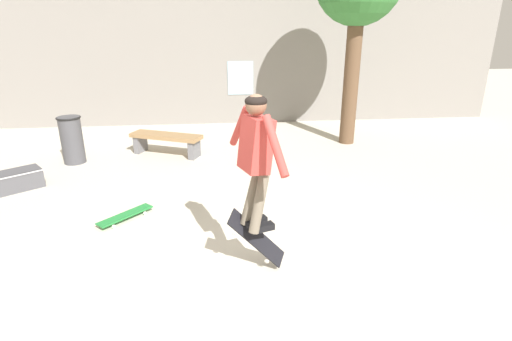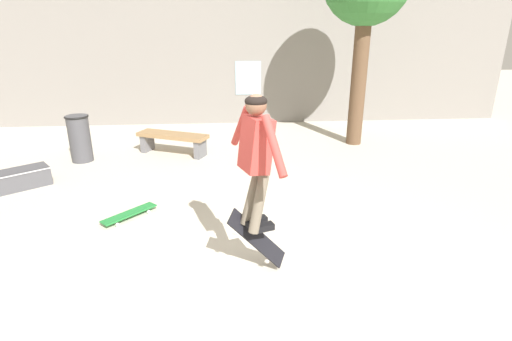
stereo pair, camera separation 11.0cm
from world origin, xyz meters
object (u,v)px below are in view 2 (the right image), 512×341
(skateboard_resting, at_px, (129,213))
(skater, at_px, (256,151))
(skateboard_flipping, at_px, (257,239))
(trash_bin, at_px, (80,138))
(park_bench, at_px, (173,139))

(skateboard_resting, bearing_deg, skater, -87.68)
(skateboard_flipping, height_order, skateboard_resting, skateboard_flipping)
(trash_bin, relative_size, skateboard_resting, 1.29)
(park_bench, bearing_deg, skateboard_resting, -70.86)
(skater, xyz_separation_m, skateboard_flipping, (0.02, 0.08, -1.05))
(trash_bin, bearing_deg, skateboard_flipping, -51.94)
(trash_bin, distance_m, skater, 5.44)
(park_bench, relative_size, skater, 1.11)
(skater, bearing_deg, trash_bin, 107.56)
(park_bench, xyz_separation_m, skateboard_flipping, (1.45, -4.49, 0.09))
(trash_bin, xyz_separation_m, skateboard_flipping, (3.26, -4.17, -0.08))
(skater, relative_size, skateboard_flipping, 1.95)
(park_bench, height_order, trash_bin, trash_bin)
(park_bench, bearing_deg, skateboard_flipping, -47.37)
(skater, xyz_separation_m, skateboard_resting, (-1.73, 1.55, -1.39))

